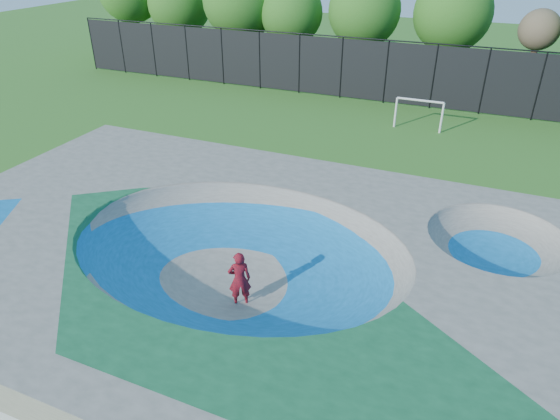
% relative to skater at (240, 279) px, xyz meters
% --- Properties ---
extents(ground, '(120.00, 120.00, 0.00)m').
position_rel_skater_xyz_m(ground, '(-0.60, 1.06, -0.93)').
color(ground, '#2B621B').
rests_on(ground, ground).
extents(skate_deck, '(22.00, 14.00, 1.50)m').
position_rel_skater_xyz_m(skate_deck, '(-0.60, 1.06, -0.18)').
color(skate_deck, gray).
rests_on(skate_deck, ground).
extents(skater, '(0.81, 0.73, 1.86)m').
position_rel_skater_xyz_m(skater, '(0.00, 0.00, 0.00)').
color(skater, red).
rests_on(skater, ground).
extents(skateboard, '(0.77, 0.62, 0.05)m').
position_rel_skater_xyz_m(skateboard, '(0.00, 0.00, -0.91)').
color(skateboard, black).
rests_on(skateboard, ground).
extents(soccer_goal, '(2.69, 0.12, 1.77)m').
position_rel_skater_xyz_m(soccer_goal, '(2.32, 17.67, 0.29)').
color(soccer_goal, silver).
rests_on(soccer_goal, ground).
extents(fence, '(48.09, 0.09, 4.04)m').
position_rel_skater_xyz_m(fence, '(-0.60, 22.06, 1.17)').
color(fence, black).
rests_on(fence, ground).
extents(treeline, '(53.50, 7.84, 8.65)m').
position_rel_skater_xyz_m(treeline, '(-0.73, 27.32, 4.25)').
color(treeline, '#432F21').
rests_on(treeline, ground).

